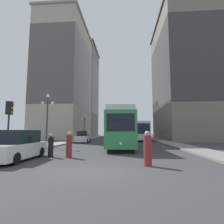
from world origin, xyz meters
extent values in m
plane|color=#38383A|center=(0.00, 0.00, 0.00)|extent=(200.00, 200.00, 0.00)
cube|color=gray|center=(-7.80, 40.00, 0.07)|extent=(2.53, 120.00, 0.15)
cube|color=gray|center=(7.80, 40.00, 0.07)|extent=(2.53, 120.00, 0.15)
cube|color=black|center=(0.78, 12.57, 0.17)|extent=(2.63, 12.53, 0.35)
cube|color=#2D8447|center=(0.78, 12.57, 1.90)|extent=(3.05, 13.62, 3.10)
cube|color=black|center=(0.78, 12.57, 2.60)|extent=(3.06, 13.08, 1.08)
cube|color=silver|center=(0.78, 12.57, 3.67)|extent=(2.84, 13.34, 0.44)
cube|color=black|center=(1.01, 5.82, 2.44)|extent=(2.21, 0.15, 1.40)
sphere|color=#F2EACC|center=(1.01, 5.75, 0.80)|extent=(0.24, 0.24, 0.24)
cube|color=black|center=(4.05, 26.97, 0.17)|extent=(2.48, 11.29, 0.35)
cube|color=silver|center=(4.05, 26.97, 1.90)|extent=(2.89, 12.28, 3.10)
cube|color=black|center=(4.05, 26.97, 2.44)|extent=(2.91, 11.79, 1.30)
cube|color=black|center=(4.22, 20.89, 2.21)|extent=(2.31, 0.14, 1.71)
cylinder|color=black|center=(-6.03, 18.38, 0.32)|extent=(0.21, 0.65, 0.64)
cylinder|color=black|center=(-6.15, 21.05, 0.32)|extent=(0.21, 0.65, 0.64)
cylinder|color=black|center=(-4.32, 18.46, 0.32)|extent=(0.21, 0.65, 0.64)
cylinder|color=black|center=(-4.44, 21.12, 0.32)|extent=(0.21, 0.65, 0.64)
cube|color=silver|center=(-5.24, 19.75, 0.60)|extent=(2.00, 4.39, 0.84)
cube|color=black|center=(-5.24, 19.86, 1.42)|extent=(1.69, 2.44, 0.80)
cylinder|color=black|center=(-6.13, 4.05, 0.32)|extent=(0.20, 0.64, 0.64)
cylinder|color=black|center=(-4.35, 1.17, 0.32)|extent=(0.20, 0.64, 0.64)
cylinder|color=black|center=(-4.42, 4.09, 0.32)|extent=(0.20, 0.64, 0.64)
cube|color=silver|center=(-5.24, 2.61, 0.60)|extent=(1.91, 4.75, 0.84)
cube|color=black|center=(-5.24, 2.73, 1.42)|extent=(1.65, 2.63, 0.80)
cylinder|color=black|center=(-3.72, 4.02, 0.67)|extent=(0.35, 0.35, 1.35)
sphere|color=tan|center=(-3.72, 4.02, 1.46)|extent=(0.24, 0.24, 0.24)
cylinder|color=maroon|center=(-2.40, 3.89, 0.74)|extent=(0.39, 0.39, 1.48)
sphere|color=tan|center=(-2.40, 3.89, 1.59)|extent=(0.26, 0.26, 0.26)
cylinder|color=maroon|center=(2.48, 1.38, 0.75)|extent=(0.40, 0.40, 1.51)
sphere|color=tan|center=(2.48, 1.38, 1.63)|extent=(0.27, 0.27, 0.27)
cylinder|color=#232328|center=(-6.94, 4.12, 2.02)|extent=(0.12, 0.12, 3.74)
cube|color=black|center=(-6.94, 4.12, 3.41)|extent=(0.36, 0.36, 0.95)
sphere|color=red|center=(-6.74, 4.12, 3.72)|extent=(0.18, 0.18, 0.18)
sphere|color=gold|center=(-6.74, 4.12, 3.41)|extent=(0.18, 0.18, 0.18)
sphere|color=green|center=(-6.74, 4.12, 3.11)|extent=(0.18, 0.18, 0.18)
cylinder|color=#333338|center=(-7.14, 10.72, 2.81)|extent=(0.16, 0.16, 5.32)
sphere|color=white|center=(-7.14, 10.72, 5.63)|extent=(0.36, 0.36, 0.36)
sphere|color=white|center=(-7.69, 10.72, 4.83)|extent=(0.31, 0.31, 0.31)
sphere|color=white|center=(-6.59, 10.72, 4.83)|extent=(0.31, 0.31, 0.31)
cube|color=#333338|center=(-7.14, 10.72, 4.83)|extent=(1.10, 0.06, 0.06)
cylinder|color=#333338|center=(-7.14, 28.37, 2.51)|extent=(0.16, 0.16, 4.71)
sphere|color=white|center=(-7.14, 28.37, 5.02)|extent=(0.36, 0.36, 0.36)
sphere|color=white|center=(-7.69, 28.37, 4.30)|extent=(0.31, 0.31, 0.31)
sphere|color=white|center=(-6.59, 28.37, 4.30)|extent=(0.31, 0.31, 0.31)
cube|color=#333338|center=(-7.14, 28.37, 4.30)|extent=(1.10, 0.06, 0.06)
cube|color=slate|center=(-16.82, 53.26, 15.82)|extent=(15.52, 14.37, 31.63)
cube|color=#383538|center=(-16.82, 53.26, 17.40)|extent=(15.56, 14.41, 18.98)
cube|color=#5F5B56|center=(-16.82, 53.26, 31.88)|extent=(16.12, 14.97, 0.50)
cube|color=#B2A893|center=(-14.09, 36.09, 14.80)|extent=(10.06, 19.04, 29.60)
cube|color=#595451|center=(-14.09, 36.09, 16.28)|extent=(10.10, 19.08, 17.76)
cube|color=gray|center=(-14.09, 36.09, 29.85)|extent=(10.66, 19.64, 0.50)
cube|color=slate|center=(14.50, 31.17, 13.31)|extent=(10.88, 19.28, 26.62)
cube|color=#3D3838|center=(14.50, 31.17, 14.64)|extent=(10.92, 19.32, 15.97)
cube|color=#685F56|center=(14.50, 31.17, 26.87)|extent=(11.48, 19.88, 0.50)
camera|label=1|loc=(1.34, -7.77, 1.73)|focal=28.06mm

